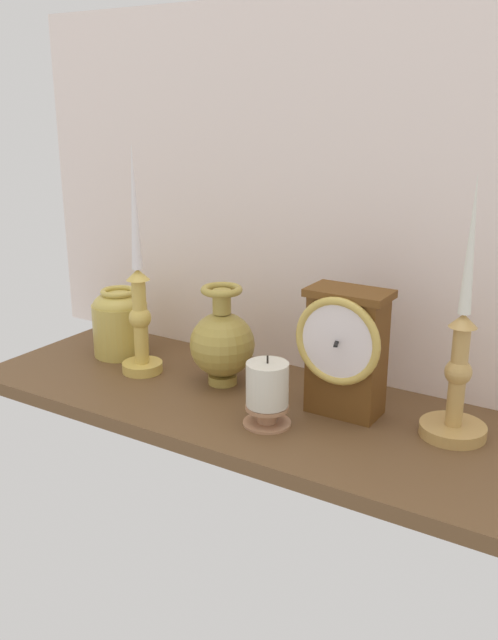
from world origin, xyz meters
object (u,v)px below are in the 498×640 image
object	(u,v)px
candlestick_tall_center	(138,305)
brass_vase_bulbous	(222,342)
pillar_candle_front	(267,392)
candlestick_tall_left	(458,374)
brass_vase_jar	(120,321)
mantel_clock	(345,350)

from	to	relation	value
candlestick_tall_center	brass_vase_bulbous	world-z (taller)	candlestick_tall_center
pillar_candle_front	candlestick_tall_center	bearing A→B (deg)	168.50
candlestick_tall_left	candlestick_tall_center	xyz separation A→B (cm)	(-56.38, -5.21, 3.12)
brass_vase_bulbous	brass_vase_jar	world-z (taller)	brass_vase_bulbous
brass_vase_bulbous	brass_vase_jar	xyz separation A→B (cm)	(-25.41, 1.76, -0.87)
candlestick_tall_center	candlestick_tall_left	bearing A→B (deg)	5.28
candlestick_tall_left	brass_vase_bulbous	size ratio (longest dim) A/B	2.19
candlestick_tall_center	pillar_candle_front	xyz separation A→B (cm)	(30.77, -6.26, -7.64)
candlestick_tall_left	pillar_candle_front	distance (cm)	28.43
brass_vase_bulbous	pillar_candle_front	distance (cm)	18.12
mantel_clock	brass_vase_bulbous	distance (cm)	23.58
mantel_clock	candlestick_tall_center	distance (cm)	39.35
mantel_clock	candlestick_tall_center	world-z (taller)	candlestick_tall_center
mantel_clock	pillar_candle_front	bearing A→B (deg)	-130.45
candlestick_tall_left	brass_vase_bulbous	bearing A→B (deg)	-177.74
brass_vase_bulbous	candlestick_tall_left	bearing A→B (deg)	2.26
candlestick_tall_center	brass_vase_jar	distance (cm)	12.63
candlestick_tall_left	candlestick_tall_center	size ratio (longest dim) A/B	0.94
mantel_clock	pillar_candle_front	world-z (taller)	mantel_clock
mantel_clock	pillar_candle_front	distance (cm)	14.01
candlestick_tall_center	brass_vase_bulbous	xyz separation A→B (cm)	(15.76, 3.61, -5.25)
mantel_clock	brass_vase_bulbous	world-z (taller)	mantel_clock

